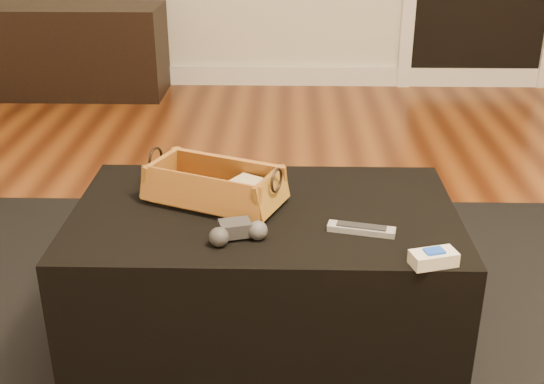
{
  "coord_description": "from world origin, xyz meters",
  "views": [
    {
      "loc": [
        0.1,
        -1.61,
        1.21
      ],
      "look_at": [
        0.07,
        -0.04,
        0.49
      ],
      "focal_mm": 45.0,
      "sensor_mm": 36.0,
      "label": 1
    }
  ],
  "objects_px": {
    "ottoman": "(265,279)",
    "silver_remote": "(361,229)",
    "wicker_basket": "(215,187)",
    "cream_gadget": "(433,258)",
    "game_controller": "(237,232)",
    "media_cabinet": "(51,50)",
    "tv_remote": "(206,195)"
  },
  "relations": [
    {
      "from": "ottoman",
      "to": "tv_remote",
      "type": "height_order",
      "value": "tv_remote"
    },
    {
      "from": "media_cabinet",
      "to": "tv_remote",
      "type": "xyz_separation_m",
      "value": [
        1.24,
        -2.49,
        0.18
      ]
    },
    {
      "from": "silver_remote",
      "to": "cream_gadget",
      "type": "distance_m",
      "value": 0.21
    },
    {
      "from": "ottoman",
      "to": "tv_remote",
      "type": "xyz_separation_m",
      "value": [
        -0.16,
        0.04,
        0.23
      ]
    },
    {
      "from": "media_cabinet",
      "to": "wicker_basket",
      "type": "xyz_separation_m",
      "value": [
        1.26,
        -2.48,
        0.2
      ]
    },
    {
      "from": "game_controller",
      "to": "media_cabinet",
      "type": "bearing_deg",
      "value": 116.37
    },
    {
      "from": "media_cabinet",
      "to": "wicker_basket",
      "type": "bearing_deg",
      "value": -63.06
    },
    {
      "from": "ottoman",
      "to": "game_controller",
      "type": "xyz_separation_m",
      "value": [
        -0.06,
        -0.17,
        0.23
      ]
    },
    {
      "from": "tv_remote",
      "to": "wicker_basket",
      "type": "height_order",
      "value": "wicker_basket"
    },
    {
      "from": "wicker_basket",
      "to": "ottoman",
      "type": "bearing_deg",
      "value": -18.82
    },
    {
      "from": "wicker_basket",
      "to": "game_controller",
      "type": "height_order",
      "value": "wicker_basket"
    },
    {
      "from": "wicker_basket",
      "to": "cream_gadget",
      "type": "height_order",
      "value": "wicker_basket"
    },
    {
      "from": "tv_remote",
      "to": "wicker_basket",
      "type": "distance_m",
      "value": 0.03
    },
    {
      "from": "game_controller",
      "to": "cream_gadget",
      "type": "xyz_separation_m",
      "value": [
        0.44,
        -0.1,
        -0.01
      ]
    },
    {
      "from": "ottoman",
      "to": "cream_gadget",
      "type": "distance_m",
      "value": 0.52
    },
    {
      "from": "ottoman",
      "to": "silver_remote",
      "type": "xyz_separation_m",
      "value": [
        0.24,
        -0.12,
        0.22
      ]
    },
    {
      "from": "wicker_basket",
      "to": "game_controller",
      "type": "relative_size",
      "value": 2.67
    },
    {
      "from": "tv_remote",
      "to": "cream_gadget",
      "type": "distance_m",
      "value": 0.62
    },
    {
      "from": "ottoman",
      "to": "wicker_basket",
      "type": "height_order",
      "value": "wicker_basket"
    },
    {
      "from": "cream_gadget",
      "to": "media_cabinet",
      "type": "bearing_deg",
      "value": 122.46
    },
    {
      "from": "cream_gadget",
      "to": "silver_remote",
      "type": "bearing_deg",
      "value": 133.73
    },
    {
      "from": "media_cabinet",
      "to": "ottoman",
      "type": "distance_m",
      "value": 2.89
    },
    {
      "from": "wicker_basket",
      "to": "silver_remote",
      "type": "height_order",
      "value": "wicker_basket"
    },
    {
      "from": "wicker_basket",
      "to": "cream_gadget",
      "type": "bearing_deg",
      "value": -31.39
    },
    {
      "from": "media_cabinet",
      "to": "tv_remote",
      "type": "distance_m",
      "value": 2.79
    },
    {
      "from": "game_controller",
      "to": "wicker_basket",
      "type": "bearing_deg",
      "value": 109.32
    },
    {
      "from": "game_controller",
      "to": "silver_remote",
      "type": "bearing_deg",
      "value": 9.18
    },
    {
      "from": "silver_remote",
      "to": "cream_gadget",
      "type": "relative_size",
      "value": 1.49
    },
    {
      "from": "ottoman",
      "to": "silver_remote",
      "type": "relative_size",
      "value": 5.94
    },
    {
      "from": "wicker_basket",
      "to": "game_controller",
      "type": "bearing_deg",
      "value": -70.68
    },
    {
      "from": "tv_remote",
      "to": "game_controller",
      "type": "height_order",
      "value": "game_controller"
    },
    {
      "from": "media_cabinet",
      "to": "silver_remote",
      "type": "height_order",
      "value": "media_cabinet"
    }
  ]
}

